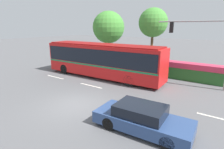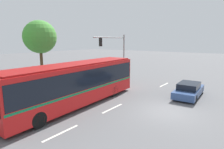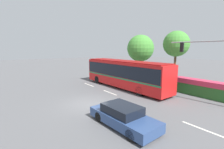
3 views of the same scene
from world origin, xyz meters
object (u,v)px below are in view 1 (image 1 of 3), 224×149
sedan_foreground (142,118)px  street_tree_centre (153,23)px  city_bus (102,58)px  street_tree_left (108,27)px  traffic_light_pole (209,41)px

sedan_foreground → street_tree_centre: (-5.54, 14.10, 4.74)m
sedan_foreground → city_bus: bearing=136.4°
sedan_foreground → street_tree_left: street_tree_left is taller
sedan_foreground → street_tree_centre: 15.87m
traffic_light_pole → street_tree_left: size_ratio=0.82×
city_bus → sedan_foreground: (7.52, -6.51, -1.27)m
street_tree_left → street_tree_centre: size_ratio=1.00×
city_bus → street_tree_centre: size_ratio=1.76×
sedan_foreground → traffic_light_pole: traffic_light_pole is taller
street_tree_left → street_tree_centre: bearing=-2.7°
street_tree_left → street_tree_centre: (6.92, -0.33, 0.55)m
sedan_foreground → traffic_light_pole: bearing=78.7°
traffic_light_pole → street_tree_left: 14.88m
city_bus → street_tree_centre: (1.98, 7.59, 3.48)m
sedan_foreground → street_tree_left: bearing=128.1°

